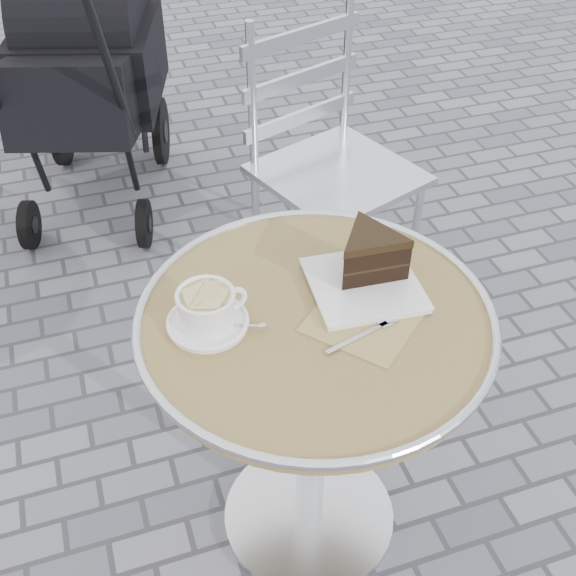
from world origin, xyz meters
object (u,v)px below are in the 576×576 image
object	(u,v)px
cafe_table	(314,372)
baby_stroller	(87,84)
bistro_chair	(317,133)
cake_plate_set	(369,262)
cappuccino_set	(208,311)

from	to	relation	value
cafe_table	baby_stroller	size ratio (longest dim) A/B	0.66
bistro_chair	baby_stroller	xyz separation A→B (m)	(-0.63, 0.84, -0.12)
bistro_chair	cafe_table	bearing A→B (deg)	-130.33
cafe_table	cake_plate_set	size ratio (longest dim) A/B	2.02
cappuccino_set	baby_stroller	size ratio (longest dim) A/B	0.16
cappuccino_set	baby_stroller	world-z (taller)	baby_stroller
cafe_table	bistro_chair	size ratio (longest dim) A/B	0.76
cafe_table	cake_plate_set	xyz separation A→B (m)	(0.14, 0.06, 0.22)
baby_stroller	cafe_table	bearing A→B (deg)	-63.37
baby_stroller	cappuccino_set	bearing A→B (deg)	-69.95
cafe_table	cake_plate_set	world-z (taller)	cake_plate_set
cafe_table	cake_plate_set	distance (m)	0.26
cappuccino_set	cake_plate_set	xyz separation A→B (m)	(0.34, 0.02, 0.02)
bistro_chair	baby_stroller	bearing A→B (deg)	107.22
cafe_table	bistro_chair	bearing A→B (deg)	69.13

